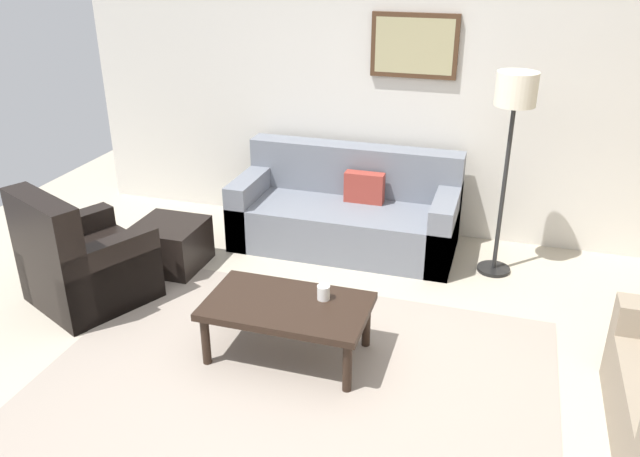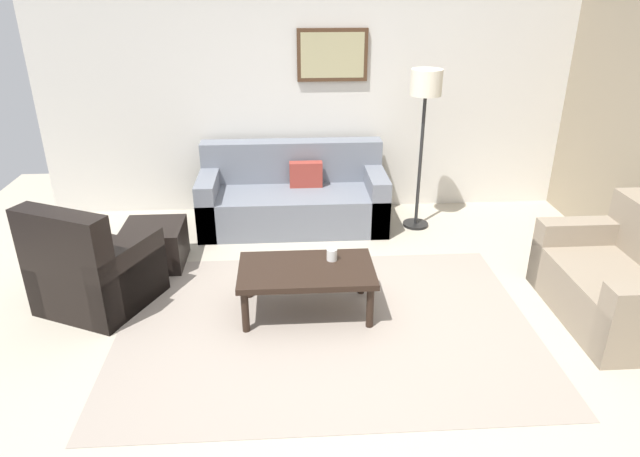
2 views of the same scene
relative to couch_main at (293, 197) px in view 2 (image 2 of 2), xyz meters
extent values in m
plane|color=#B2A893|center=(0.21, -2.10, -0.30)|extent=(8.00, 8.00, 0.00)
cube|color=silver|center=(0.21, 0.50, 1.10)|extent=(6.00, 0.12, 2.80)
cube|color=gray|center=(0.21, -2.10, -0.29)|extent=(3.29, 2.36, 0.01)
cube|color=slate|center=(0.00, -0.10, -0.09)|extent=(2.02, 0.90, 0.42)
cube|color=slate|center=(0.00, 0.23, 0.14)|extent=(2.02, 0.24, 0.88)
cube|color=slate|center=(-0.91, -0.10, 0.01)|extent=(0.20, 0.90, 0.62)
cube|color=slate|center=(0.91, -0.10, 0.01)|extent=(0.20, 0.90, 0.62)
cube|color=#99382D|center=(0.15, 0.01, 0.26)|extent=(0.36, 0.12, 0.28)
cube|color=gray|center=(2.57, -2.12, -0.09)|extent=(0.89, 1.33, 0.42)
cube|color=gray|center=(2.57, -1.55, 0.01)|extent=(0.89, 0.20, 0.62)
cube|color=black|center=(-1.67, -1.60, -0.08)|extent=(1.06, 1.06, 0.44)
cube|color=black|center=(-1.80, -1.88, 0.18)|extent=(0.81, 0.52, 0.95)
cube|color=black|center=(-1.38, -1.74, 0.00)|extent=(0.49, 0.79, 0.60)
cube|color=black|center=(-1.96, -1.47, 0.00)|extent=(0.49, 0.79, 0.60)
cube|color=black|center=(-1.35, -0.93, -0.10)|extent=(0.56, 0.56, 0.40)
cylinder|color=black|center=(-0.42, -2.13, -0.12)|extent=(0.06, 0.06, 0.36)
cylinder|color=black|center=(0.56, -2.13, -0.12)|extent=(0.06, 0.06, 0.36)
cylinder|color=black|center=(-0.42, -1.61, -0.12)|extent=(0.06, 0.06, 0.36)
cylinder|color=black|center=(0.56, -1.61, -0.12)|extent=(0.06, 0.06, 0.36)
cube|color=black|center=(0.07, -1.87, 0.09)|extent=(1.10, 0.64, 0.05)
cylinder|color=white|center=(0.29, -1.74, 0.16)|extent=(0.09, 0.09, 0.10)
cylinder|color=black|center=(1.36, -0.20, -0.28)|extent=(0.28, 0.28, 0.03)
cylinder|color=#262626|center=(1.36, -0.20, 0.43)|extent=(0.04, 0.04, 1.45)
cylinder|color=beige|center=(1.36, -0.20, 1.28)|extent=(0.32, 0.32, 0.26)
cube|color=#472D1C|center=(0.46, 0.41, 1.48)|extent=(0.77, 0.04, 0.55)
cube|color=tan|center=(0.46, 0.40, 1.48)|extent=(0.69, 0.01, 0.47)
camera|label=1|loc=(1.36, -5.32, 2.34)|focal=35.90mm
camera|label=2|loc=(-0.08, -5.88, 2.29)|focal=31.60mm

